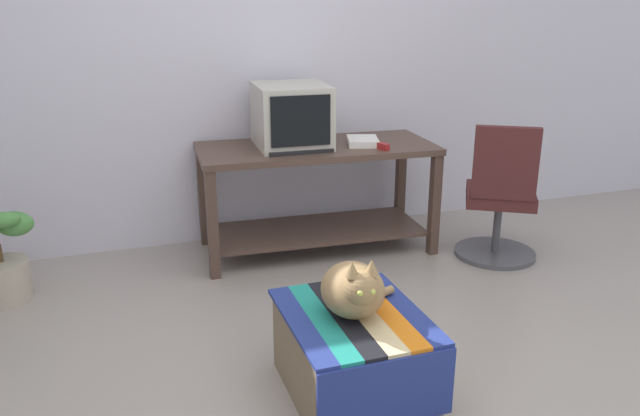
{
  "coord_description": "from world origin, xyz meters",
  "views": [
    {
      "loc": [
        -0.95,
        -2.14,
        1.61
      ],
      "look_at": [
        0.07,
        0.85,
        0.55
      ],
      "focal_mm": 35.39,
      "sensor_mm": 36.0,
      "label": 1
    }
  ],
  "objects_px": {
    "potted_plant": "(1,257)",
    "office_chair": "(500,202)",
    "cat": "(354,289)",
    "book": "(363,141)",
    "ottoman_with_blanket": "(353,354)",
    "stapler": "(382,146)",
    "keyboard": "(299,150)",
    "tv_monitor": "(291,116)",
    "desk": "(316,179)"
  },
  "relations": [
    {
      "from": "tv_monitor",
      "to": "keyboard",
      "type": "distance_m",
      "value": 0.25
    },
    {
      "from": "ottoman_with_blanket",
      "to": "keyboard",
      "type": "bearing_deg",
      "value": 81.62
    },
    {
      "from": "potted_plant",
      "to": "tv_monitor",
      "type": "bearing_deg",
      "value": 6.3
    },
    {
      "from": "desk",
      "to": "office_chair",
      "type": "xyz_separation_m",
      "value": [
        1.04,
        -0.54,
        -0.1
      ]
    },
    {
      "from": "keyboard",
      "to": "office_chair",
      "type": "relative_size",
      "value": 0.45
    },
    {
      "from": "book",
      "to": "stapler",
      "type": "bearing_deg",
      "value": -52.3
    },
    {
      "from": "potted_plant",
      "to": "desk",
      "type": "bearing_deg",
      "value": 4.47
    },
    {
      "from": "book",
      "to": "cat",
      "type": "relative_size",
      "value": 0.65
    },
    {
      "from": "keyboard",
      "to": "cat",
      "type": "bearing_deg",
      "value": -97.49
    },
    {
      "from": "desk",
      "to": "potted_plant",
      "type": "relative_size",
      "value": 2.88
    },
    {
      "from": "desk",
      "to": "tv_monitor",
      "type": "relative_size",
      "value": 2.93
    },
    {
      "from": "tv_monitor",
      "to": "book",
      "type": "bearing_deg",
      "value": -10.59
    },
    {
      "from": "desk",
      "to": "cat",
      "type": "distance_m",
      "value": 1.65
    },
    {
      "from": "desk",
      "to": "office_chair",
      "type": "relative_size",
      "value": 1.73
    },
    {
      "from": "office_chair",
      "to": "book",
      "type": "bearing_deg",
      "value": -1.2
    },
    {
      "from": "keyboard",
      "to": "cat",
      "type": "distance_m",
      "value": 1.5
    },
    {
      "from": "desk",
      "to": "ottoman_with_blanket",
      "type": "bearing_deg",
      "value": -99.74
    },
    {
      "from": "ottoman_with_blanket",
      "to": "cat",
      "type": "xyz_separation_m",
      "value": [
        -0.01,
        -0.01,
        0.3
      ]
    },
    {
      "from": "book",
      "to": "office_chair",
      "type": "height_order",
      "value": "office_chair"
    },
    {
      "from": "potted_plant",
      "to": "office_chair",
      "type": "relative_size",
      "value": 0.6
    },
    {
      "from": "keyboard",
      "to": "stapler",
      "type": "xyz_separation_m",
      "value": [
        0.51,
        -0.09,
        0.01
      ]
    },
    {
      "from": "cat",
      "to": "potted_plant",
      "type": "bearing_deg",
      "value": 140.87
    },
    {
      "from": "tv_monitor",
      "to": "ottoman_with_blanket",
      "type": "bearing_deg",
      "value": -94.29
    },
    {
      "from": "potted_plant",
      "to": "office_chair",
      "type": "height_order",
      "value": "office_chair"
    },
    {
      "from": "ottoman_with_blanket",
      "to": "tv_monitor",
      "type": "bearing_deg",
      "value": 82.27
    },
    {
      "from": "desk",
      "to": "stapler",
      "type": "relative_size",
      "value": 14.0
    },
    {
      "from": "desk",
      "to": "book",
      "type": "height_order",
      "value": "book"
    },
    {
      "from": "cat",
      "to": "stapler",
      "type": "height_order",
      "value": "stapler"
    },
    {
      "from": "stapler",
      "to": "keyboard",
      "type": "bearing_deg",
      "value": 155.41
    },
    {
      "from": "book",
      "to": "office_chair",
      "type": "relative_size",
      "value": 0.28
    },
    {
      "from": "desk",
      "to": "cat",
      "type": "height_order",
      "value": "desk"
    },
    {
      "from": "office_chair",
      "to": "cat",
      "type": "bearing_deg",
      "value": 68.07
    },
    {
      "from": "ottoman_with_blanket",
      "to": "potted_plant",
      "type": "height_order",
      "value": "potted_plant"
    },
    {
      "from": "desk",
      "to": "office_chair",
      "type": "height_order",
      "value": "office_chair"
    },
    {
      "from": "tv_monitor",
      "to": "book",
      "type": "relative_size",
      "value": 2.13
    },
    {
      "from": "ottoman_with_blanket",
      "to": "stapler",
      "type": "xyz_separation_m",
      "value": [
        0.73,
        1.37,
        0.54
      ]
    },
    {
      "from": "potted_plant",
      "to": "stapler",
      "type": "distance_m",
      "value": 2.29
    },
    {
      "from": "office_chair",
      "to": "stapler",
      "type": "bearing_deg",
      "value": 6.82
    },
    {
      "from": "stapler",
      "to": "book",
      "type": "bearing_deg",
      "value": 96.12
    },
    {
      "from": "cat",
      "to": "keyboard",
      "type": "bearing_deg",
      "value": 86.48
    },
    {
      "from": "tv_monitor",
      "to": "book",
      "type": "distance_m",
      "value": 0.49
    },
    {
      "from": "cat",
      "to": "office_chair",
      "type": "relative_size",
      "value": 0.43
    },
    {
      "from": "cat",
      "to": "book",
      "type": "bearing_deg",
      "value": 71.46
    },
    {
      "from": "tv_monitor",
      "to": "ottoman_with_blanket",
      "type": "height_order",
      "value": "tv_monitor"
    },
    {
      "from": "desk",
      "to": "tv_monitor",
      "type": "bearing_deg",
      "value": 167.19
    },
    {
      "from": "ottoman_with_blanket",
      "to": "cat",
      "type": "relative_size",
      "value": 1.82
    },
    {
      "from": "tv_monitor",
      "to": "stapler",
      "type": "xyz_separation_m",
      "value": [
        0.5,
        -0.27,
        -0.17
      ]
    },
    {
      "from": "desk",
      "to": "office_chair",
      "type": "distance_m",
      "value": 1.18
    },
    {
      "from": "tv_monitor",
      "to": "ottoman_with_blanket",
      "type": "distance_m",
      "value": 1.8
    },
    {
      "from": "keyboard",
      "to": "book",
      "type": "relative_size",
      "value": 1.62
    }
  ]
}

